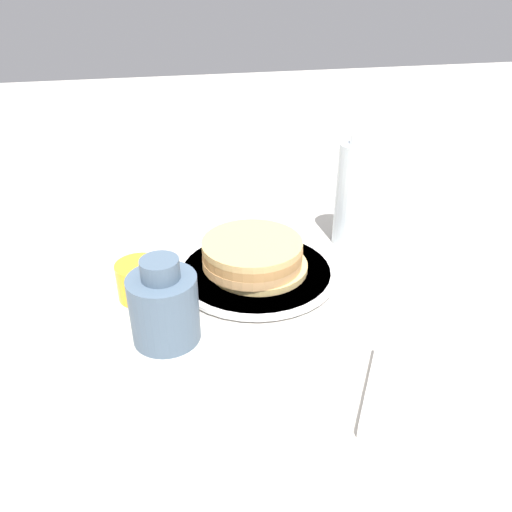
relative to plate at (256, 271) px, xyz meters
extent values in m
plane|color=#BCB7AD|center=(0.00, 0.03, -0.01)|extent=(4.00, 4.00, 0.00)
cylinder|color=white|center=(0.00, 0.00, 0.00)|extent=(0.28, 0.28, 0.01)
cylinder|color=white|center=(0.00, 0.00, 0.00)|extent=(0.30, 0.30, 0.01)
cylinder|color=#DDBB70|center=(0.00, 0.00, 0.01)|extent=(0.18, 0.18, 0.01)
cylinder|color=tan|center=(0.00, -0.01, 0.03)|extent=(0.18, 0.18, 0.02)
cylinder|color=#B88249|center=(0.00, -0.01, 0.04)|extent=(0.18, 0.18, 0.02)
cylinder|color=tan|center=(0.00, -0.01, 0.06)|extent=(0.18, 0.18, 0.01)
cylinder|color=yellow|center=(0.02, -0.21, 0.03)|extent=(0.08, 0.08, 0.06)
cylinder|color=#4C6075|center=(0.15, -0.17, 0.05)|extent=(0.10, 0.10, 0.11)
cylinder|color=#4C6075|center=(0.15, -0.17, 0.12)|extent=(0.06, 0.06, 0.03)
cylinder|color=silver|center=(-0.08, 0.22, 0.10)|extent=(0.07, 0.07, 0.21)
cylinder|color=white|center=(-0.08, 0.22, 0.21)|extent=(0.04, 0.04, 0.02)
cube|color=white|center=(0.35, 0.13, 0.00)|extent=(0.20, 0.19, 0.02)
camera|label=1|loc=(0.77, -0.17, 0.49)|focal=35.00mm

